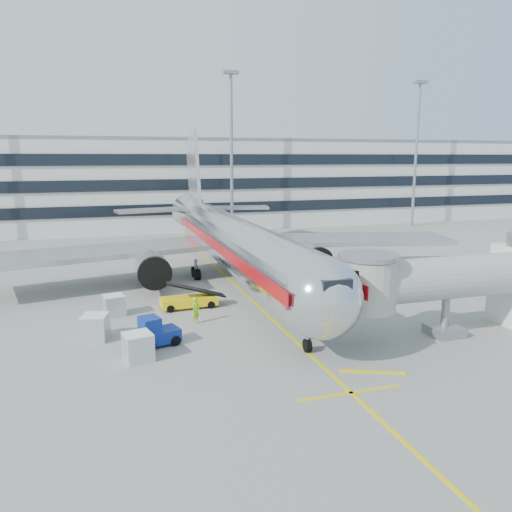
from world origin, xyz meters
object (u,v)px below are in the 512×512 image
object	(u,v)px
main_jet	(231,240)
baggage_tug	(156,333)
belt_loader	(189,300)
ramp_worker	(196,310)
cargo_container_right	(114,305)
cargo_container_front	(138,347)
cargo_container_left	(95,327)

from	to	relation	value
main_jet	baggage_tug	bearing A→B (deg)	-120.59
belt_loader	ramp_worker	distance (m)	4.12
cargo_container_right	cargo_container_front	world-z (taller)	cargo_container_front
belt_loader	ramp_worker	bearing A→B (deg)	-92.48
cargo_container_right	main_jet	bearing A→B (deg)	34.50
main_jet	belt_loader	bearing A→B (deg)	-125.91
ramp_worker	cargo_container_right	bearing A→B (deg)	107.73
baggage_tug	cargo_container_front	world-z (taller)	baggage_tug
cargo_container_left	cargo_container_front	distance (m)	5.22
belt_loader	cargo_container_left	bearing A→B (deg)	-143.88
cargo_container_left	ramp_worker	bearing A→B (deg)	10.40
main_jet	cargo_container_front	bearing A→B (deg)	-120.65
cargo_container_left	cargo_container_right	bearing A→B (deg)	74.82
main_jet	belt_loader	distance (m)	10.32
main_jet	cargo_container_right	xyz separation A→B (m)	(-11.71, -8.05, -3.41)
cargo_container_front	ramp_worker	size ratio (longest dim) A/B	0.96
cargo_container_front	cargo_container_right	bearing A→B (deg)	96.66
cargo_container_right	ramp_worker	size ratio (longest dim) A/B	0.90
baggage_tug	cargo_container_right	bearing A→B (deg)	107.96
cargo_container_right	baggage_tug	bearing A→B (deg)	-72.04
main_jet	cargo_container_left	xyz separation A→B (m)	(-13.13, -13.28, -3.34)
ramp_worker	baggage_tug	bearing A→B (deg)	-171.14
cargo_container_front	ramp_worker	xyz separation A→B (m)	(4.71, 5.89, 0.13)
main_jet	cargo_container_front	size ratio (longest dim) A/B	26.00
baggage_tug	cargo_container_front	bearing A→B (deg)	-121.13
baggage_tug	cargo_container_front	size ratio (longest dim) A/B	1.57
main_jet	ramp_worker	distance (m)	13.69
belt_loader	baggage_tug	world-z (taller)	belt_loader
main_jet	belt_loader	xyz separation A→B (m)	(-5.68, -7.84, -3.57)
belt_loader	cargo_container_front	bearing A→B (deg)	-116.08
cargo_container_left	cargo_container_front	xyz separation A→B (m)	(2.56, -4.55, -0.02)
cargo_container_front	ramp_worker	bearing A→B (deg)	51.33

